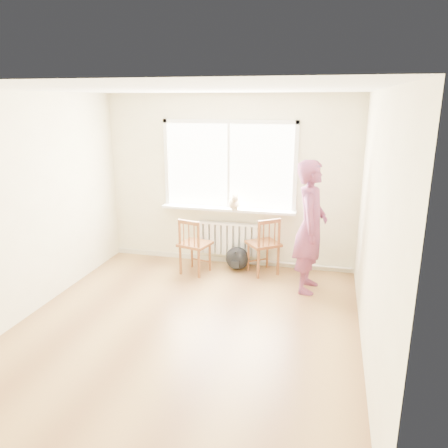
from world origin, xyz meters
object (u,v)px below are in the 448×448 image
Objects in this scene: person at (311,227)px; backpack at (237,258)px; chair_left at (193,246)px; chair_right at (265,246)px; cat at (235,203)px.

backpack is (-1.13, 0.49, -0.74)m from person.
chair_right reaches higher than chair_left.
chair_left is at bearing -158.84° from cat.
chair_left is 1.09m from chair_right.
person is (1.75, -0.17, 0.48)m from chair_left.
backpack is at bearing -138.36° from chair_left.
cat reaches higher than chair_right.
person is 4.97× the size of backpack.
chair_left is at bearing 88.58° from person.
cat reaches higher than chair_left.
backpack is (0.07, -0.10, -0.88)m from cat.
chair_left is 0.97× the size of chair_right.
person is at bearing -23.62° from backpack.
chair_left is at bearing -152.47° from backpack.
chair_right is at bearing -153.15° from chair_left.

